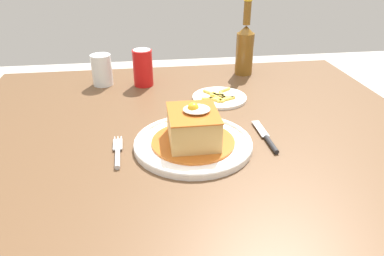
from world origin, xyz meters
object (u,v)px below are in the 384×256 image
soda_can (143,68)px  beer_bottle_amber (245,47)px  side_plate_fries (219,98)px  drinking_glass (102,72)px  fork (118,154)px  knife (268,140)px  main_plate (193,143)px

soda_can → beer_bottle_amber: size_ratio=0.47×
soda_can → side_plate_fries: size_ratio=0.73×
drinking_glass → soda_can: bearing=-9.7°
drinking_glass → side_plate_fries: (0.37, -0.18, -0.04)m
fork → knife: size_ratio=0.86×
drinking_glass → side_plate_fries: 0.42m
side_plate_fries → main_plate: bearing=-113.9°
beer_bottle_amber → soda_can: bearing=-169.6°
fork → drinking_glass: (-0.07, 0.48, 0.04)m
soda_can → beer_bottle_amber: bearing=10.4°
main_plate → beer_bottle_amber: size_ratio=1.08×
main_plate → knife: (0.19, -0.00, -0.00)m
beer_bottle_amber → drinking_glass: bearing=-175.0°
fork → drinking_glass: 0.48m
main_plate → drinking_glass: (-0.25, 0.46, 0.04)m
main_plate → beer_bottle_amber: 0.57m
knife → drinking_glass: (-0.44, 0.46, 0.04)m
fork → soda_can: 0.46m
main_plate → side_plate_fries: (0.12, 0.28, -0.00)m
fork → beer_bottle_amber: 0.69m
drinking_glass → side_plate_fries: bearing=-26.1°
main_plate → soda_can: bearing=104.2°
knife → soda_can: (-0.30, 0.44, 0.06)m
knife → beer_bottle_amber: (0.07, 0.51, 0.09)m
knife → main_plate: bearing=178.9°
side_plate_fries → soda_can: bearing=145.8°
beer_bottle_amber → side_plate_fries: 0.28m
knife → soda_can: bearing=124.2°
fork → knife: same height
soda_can → side_plate_fries: soda_can is taller
fork → side_plate_fries: side_plate_fries is taller
side_plate_fries → knife: bearing=-76.9°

